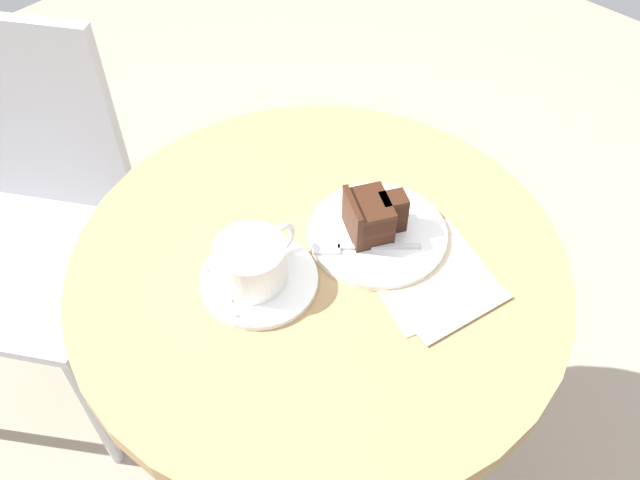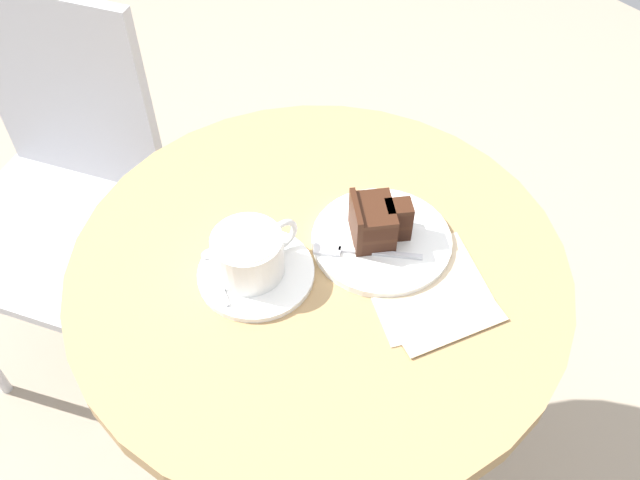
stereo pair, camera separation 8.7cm
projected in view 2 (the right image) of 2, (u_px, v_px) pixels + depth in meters
The scene contains 10 objects.
ground_plane at pixel (319, 467), 1.50m from camera, with size 4.40×4.40×0.01m, color gray.
cafe_table at pixel (319, 311), 1.05m from camera, with size 0.71×0.71×0.71m.
saucer at pixel (256, 273), 0.93m from camera, with size 0.16×0.16×0.01m.
coffee_cup at pixel (249, 253), 0.91m from camera, with size 0.13×0.10×0.06m.
teaspoon at pixel (214, 268), 0.93m from camera, with size 0.04×0.10×0.00m.
cake_plate at pixel (381, 240), 0.97m from camera, with size 0.20×0.20×0.01m.
cake_slice at pixel (376, 222), 0.95m from camera, with size 0.10×0.09×0.07m.
fork at pixel (354, 251), 0.95m from camera, with size 0.12×0.12×0.00m.
napkin at pixel (429, 291), 0.92m from camera, with size 0.21×0.21×0.00m.
cafe_chair at pixel (61, 178), 1.34m from camera, with size 0.52×0.52×0.88m.
Camera 2 is at (-0.37, -0.48, 1.45)m, focal length 38.00 mm.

